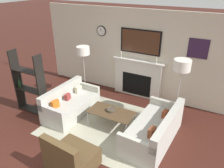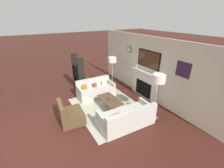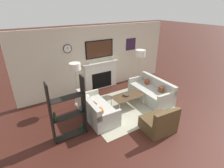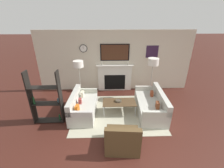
{
  "view_description": "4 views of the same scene",
  "coord_description": "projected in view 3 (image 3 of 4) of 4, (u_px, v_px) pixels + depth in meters",
  "views": [
    {
      "loc": [
        2.29,
        -1.64,
        3.46
      ],
      "look_at": [
        -0.1,
        2.78,
        1.02
      ],
      "focal_mm": 35.0,
      "sensor_mm": 36.0,
      "label": 1
    },
    {
      "loc": [
        4.46,
        -0.16,
        3.45
      ],
      "look_at": [
        -0.13,
        2.64,
        0.97
      ],
      "focal_mm": 24.0,
      "sensor_mm": 36.0,
      "label": 2
    },
    {
      "loc": [
        -3.36,
        -1.99,
        3.46
      ],
      "look_at": [
        -0.28,
        2.94,
        0.79
      ],
      "focal_mm": 28.0,
      "sensor_mm": 36.0,
      "label": 3
    },
    {
      "loc": [
        -0.33,
        -2.11,
        3.17
      ],
      "look_at": [
        -0.17,
        2.92,
        0.91
      ],
      "focal_mm": 24.0,
      "sensor_mm": 36.0,
      "label": 4
    }
  ],
  "objects": [
    {
      "name": "floor_lamp_left",
      "position": [
        75.0,
        67.0,
        5.94
      ],
      "size": [
        0.39,
        0.39,
        1.66
      ],
      "color": "#9E998E",
      "rests_on": "ground_plane"
    },
    {
      "name": "armchair",
      "position": [
        159.0,
        123.0,
        5.14
      ],
      "size": [
        0.93,
        0.85,
        0.83
      ],
      "color": "#4E3B22",
      "rests_on": "ground_plane"
    },
    {
      "name": "fireplace_wall",
      "position": [
        100.0,
        61.0,
        7.47
      ],
      "size": [
        6.85,
        0.28,
        2.7
      ],
      "color": "beige",
      "rests_on": "ground_plane"
    },
    {
      "name": "area_rug",
      "position": [
        126.0,
        107.0,
        6.45
      ],
      "size": [
        3.05,
        2.45,
        0.01
      ],
      "color": "#A9A68E",
      "rests_on": "ground_plane"
    },
    {
      "name": "couch_left",
      "position": [
        96.0,
        110.0,
        5.75
      ],
      "size": [
        0.85,
        1.67,
        0.78
      ],
      "color": "#B6B5AB",
      "rests_on": "ground_plane"
    },
    {
      "name": "shelf_unit",
      "position": [
        69.0,
        112.0,
        4.72
      ],
      "size": [
        0.96,
        0.28,
        1.76
      ],
      "color": "black",
      "rests_on": "ground_plane"
    },
    {
      "name": "coffee_table",
      "position": [
        128.0,
        96.0,
        6.33
      ],
      "size": [
        1.16,
        0.6,
        0.43
      ],
      "color": "#4C3823",
      "rests_on": "ground_plane"
    },
    {
      "name": "floor_lamp_right",
      "position": [
        140.0,
        54.0,
        7.3
      ],
      "size": [
        0.42,
        0.42,
        1.73
      ],
      "color": "#9E998E",
      "rests_on": "ground_plane"
    },
    {
      "name": "couch_right",
      "position": [
        151.0,
        92.0,
        6.92
      ],
      "size": [
        0.97,
        1.91,
        0.8
      ],
      "color": "#B6B5AB",
      "rests_on": "ground_plane"
    },
    {
      "name": "ground_plane",
      "position": [
        180.0,
        148.0,
        4.6
      ],
      "size": [
        60.0,
        60.0,
        0.0
      ],
      "primitive_type": "plane",
      "color": "#3D1A14"
    },
    {
      "name": "decorative_bowl",
      "position": [
        127.0,
        95.0,
        6.33
      ],
      "size": [
        0.24,
        0.24,
        0.06
      ],
      "color": "#453931",
      "rests_on": "coffee_table"
    }
  ]
}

